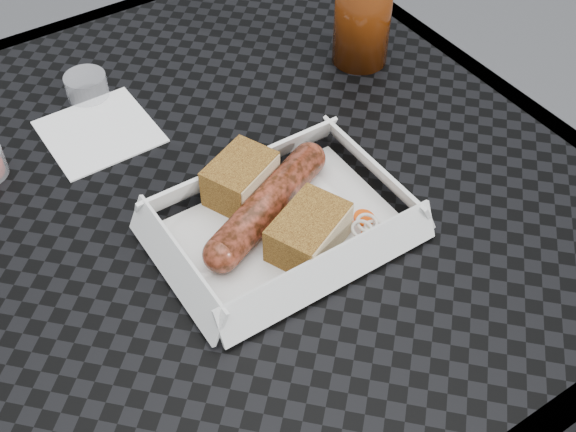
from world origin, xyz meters
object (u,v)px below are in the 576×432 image
object	(u,v)px
food_tray	(283,229)
bratwurst	(268,204)
patio_table	(216,235)
drink_glass	(363,14)

from	to	relation	value
food_tray	bratwurst	size ratio (longest dim) A/B	1.22
patio_table	drink_glass	xyz separation A→B (m)	(0.27, 0.10, 0.14)
patio_table	drink_glass	bearing A→B (deg)	20.11
food_tray	bratwurst	bearing A→B (deg)	99.66
food_tray	drink_glass	size ratio (longest dim) A/B	1.67
patio_table	food_tray	xyz separation A→B (m)	(0.03, -0.09, 0.08)
drink_glass	patio_table	bearing A→B (deg)	-159.89
bratwurst	food_tray	bearing A→B (deg)	-80.34
drink_glass	bratwurst	bearing A→B (deg)	-145.13
food_tray	bratwurst	xyz separation A→B (m)	(-0.00, 0.02, 0.02)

